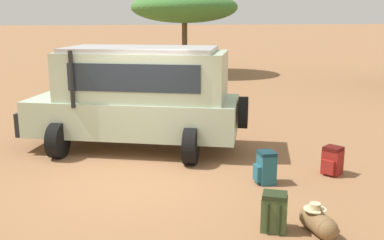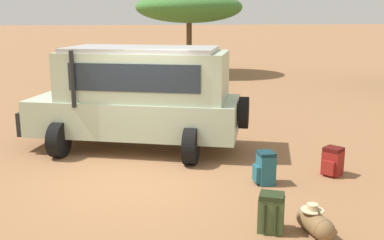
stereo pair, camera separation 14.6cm
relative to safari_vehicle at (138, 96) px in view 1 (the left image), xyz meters
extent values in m
plane|color=#936642|center=(-0.28, -2.08, -1.29)|extent=(320.00, 320.00, 0.00)
cube|color=#B2C6A8|center=(-0.10, 0.04, -0.47)|extent=(5.25, 3.43, 0.84)
cube|color=#B2C6A8|center=(0.13, -0.05, 0.50)|extent=(4.20, 2.96, 1.10)
cube|color=#232D38|center=(-1.30, 0.46, 0.45)|extent=(0.58, 1.49, 0.77)
cube|color=#232D38|center=(-0.17, -0.90, 0.55)|extent=(2.78, 1.02, 0.60)
cube|color=#232D38|center=(0.44, 0.80, 0.55)|extent=(2.78, 1.02, 0.60)
cube|color=#B7B7B7|center=(0.09, -0.03, 1.10)|extent=(3.80, 2.76, 0.10)
cube|color=black|center=(-2.52, 0.90, -0.64)|extent=(0.69, 1.58, 0.56)
cylinder|color=black|center=(-1.47, -0.51, 0.50)|extent=(0.10, 0.10, 1.25)
cylinder|color=black|center=(-1.86, -0.37, -0.89)|extent=(0.53, 0.85, 0.80)
cylinder|color=black|center=(-1.21, 1.46, -0.89)|extent=(0.53, 0.85, 0.80)
cylinder|color=black|center=(1.00, -1.38, -0.89)|extent=(0.53, 0.85, 0.80)
cylinder|color=black|center=(1.65, 0.44, -0.89)|extent=(0.53, 0.85, 0.80)
cylinder|color=black|center=(2.34, -0.83, -0.32)|extent=(0.45, 0.77, 0.74)
cube|color=#235B6B|center=(2.21, -2.80, -1.01)|extent=(0.29, 0.36, 0.57)
cube|color=#235B6B|center=(2.03, -2.80, -1.08)|extent=(0.08, 0.27, 0.31)
cube|color=#13323A|center=(2.21, -2.80, -0.70)|extent=(0.30, 0.34, 0.07)
cylinder|color=#13323A|center=(2.37, -2.88, -1.01)|extent=(0.04, 0.04, 0.48)
cylinder|color=#13323A|center=(2.37, -2.72, -1.01)|extent=(0.04, 0.04, 0.48)
cube|color=maroon|center=(3.70, -2.57, -1.04)|extent=(0.45, 0.46, 0.51)
cube|color=maroon|center=(3.55, -2.68, -1.10)|extent=(0.22, 0.26, 0.28)
cube|color=#4D100E|center=(3.70, -2.57, -0.75)|extent=(0.45, 0.45, 0.07)
cylinder|color=#4D100E|center=(3.89, -2.53, -1.04)|extent=(0.04, 0.04, 0.44)
cylinder|color=#4D100E|center=(3.79, -2.41, -1.04)|extent=(0.04, 0.04, 0.44)
cube|color=#42562D|center=(1.64, -4.69, -1.03)|extent=(0.46, 0.42, 0.53)
cube|color=#42562D|center=(1.72, -4.52, -1.10)|extent=(0.29, 0.19, 0.29)
cube|color=#242F19|center=(1.64, -4.69, -0.73)|extent=(0.45, 0.42, 0.07)
cylinder|color=#242F19|center=(1.50, -4.80, -1.03)|extent=(0.04, 0.04, 0.45)
cylinder|color=#242F19|center=(1.65, -4.87, -1.03)|extent=(0.04, 0.04, 0.45)
cylinder|color=brown|center=(2.26, -4.88, -1.13)|extent=(0.38, 0.49, 0.32)
sphere|color=brown|center=(2.23, -4.65, -1.13)|extent=(0.32, 0.32, 0.32)
sphere|color=brown|center=(2.29, -5.10, -1.13)|extent=(0.32, 0.32, 0.32)
torus|color=#493721|center=(2.26, -4.88, -0.95)|extent=(0.05, 0.17, 0.16)
cylinder|color=beige|center=(2.24, -4.78, -0.96)|extent=(0.34, 0.34, 0.02)
cylinder|color=beige|center=(2.24, -4.78, -0.91)|extent=(0.17, 0.17, 0.09)
cylinder|color=brown|center=(3.58, 13.98, 0.15)|extent=(0.29, 0.29, 2.89)
ellipsoid|color=#3D7533|center=(3.58, 13.98, 2.30)|extent=(5.76, 5.36, 1.67)
camera|label=1|loc=(-0.73, -10.53, 1.84)|focal=42.00mm
camera|label=2|loc=(-0.59, -10.55, 1.84)|focal=42.00mm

